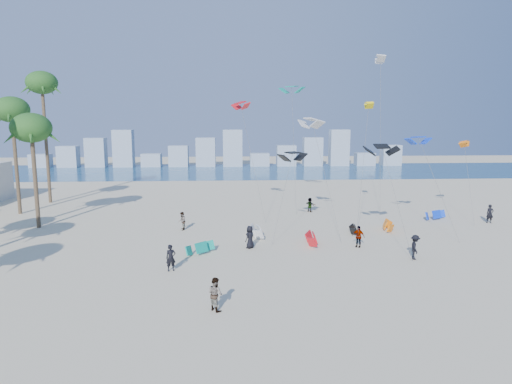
{
  "coord_description": "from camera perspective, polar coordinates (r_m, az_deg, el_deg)",
  "views": [
    {
      "loc": [
        0.87,
        -21.27,
        10.49
      ],
      "look_at": [
        3.0,
        16.0,
        4.5
      ],
      "focal_mm": 31.36,
      "sensor_mm": 36.0,
      "label": 1
    }
  ],
  "objects": [
    {
      "name": "ground",
      "position": [
        23.73,
        -5.26,
        -17.16
      ],
      "size": [
        220.0,
        220.0,
        0.0
      ],
      "primitive_type": "plane",
      "color": "beige",
      "rests_on": "ground"
    },
    {
      "name": "ocean",
      "position": [
        93.86,
        -3.79,
        2.68
      ],
      "size": [
        220.0,
        220.0,
        0.0
      ],
      "primitive_type": "plane",
      "color": "navy",
      "rests_on": "ground"
    },
    {
      "name": "kitesurfer_near",
      "position": [
        32.27,
        -10.81,
        -8.26
      ],
      "size": [
        0.79,
        0.63,
        1.89
      ],
      "primitive_type": "imported",
      "rotation": [
        0.0,
        0.0,
        0.29
      ],
      "color": "black",
      "rests_on": "ground"
    },
    {
      "name": "kitesurfer_mid",
      "position": [
        25.59,
        -5.21,
        -12.81
      ],
      "size": [
        1.15,
        1.17,
        1.9
      ],
      "primitive_type": "imported",
      "rotation": [
        0.0,
        0.0,
        2.28
      ],
      "color": "gray",
      "rests_on": "ground"
    },
    {
      "name": "kitesurfers_far",
      "position": [
        41.52,
        9.16,
        -4.34
      ],
      "size": [
        32.18,
        19.76,
        1.93
      ],
      "color": "black",
      "rests_on": "ground"
    },
    {
      "name": "grounded_kites",
      "position": [
        41.79,
        9.41,
        -4.91
      ],
      "size": [
        27.3,
        13.58,
        0.95
      ],
      "color": "#0C927E",
      "rests_on": "ground"
    },
    {
      "name": "flying_kites",
      "position": [
        46.48,
        12.92,
        9.68
      ],
      "size": [
        30.43,
        23.68,
        18.6
      ],
      "color": "black",
      "rests_on": "ground"
    },
    {
      "name": "distant_skyline",
      "position": [
        103.56,
        -4.42,
        4.99
      ],
      "size": [
        85.0,
        3.0,
        8.4
      ],
      "color": "#9EADBF",
      "rests_on": "ground"
    }
  ]
}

